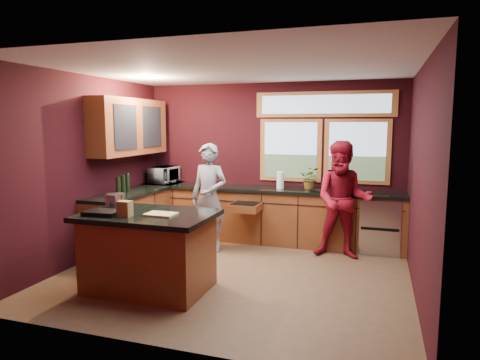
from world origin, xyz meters
The scene contains 14 objects.
floor centered at (0.00, 0.00, 0.00)m, with size 4.50×4.50×0.00m, color brown.
room_shell centered at (-0.60, 0.32, 1.80)m, with size 4.52×4.02×2.71m.
back_counter centered at (0.20, 1.70, 0.46)m, with size 4.50×0.64×0.93m.
left_counter centered at (-1.95, 0.85, 0.47)m, with size 0.64×2.30×0.93m.
island centered at (-0.80, -0.82, 0.48)m, with size 1.55×1.05×0.95m.
person_grey centered at (-0.72, 0.91, 0.85)m, with size 0.62×0.41×1.70m, color slate.
person_red centered at (1.31, 1.19, 0.88)m, with size 0.85×0.66×1.75m, color maroon.
microwave centered at (-1.92, 1.70, 1.08)m, with size 0.53×0.36×0.30m, color #999999.
potted_plant centered at (0.74, 1.75, 1.11)m, with size 0.33×0.29×0.37m, color #999999.
paper_towel centered at (0.24, 1.70, 1.07)m, with size 0.12×0.12×0.28m, color white.
cutting_board centered at (-0.60, -0.87, 0.95)m, with size 0.35×0.25×0.02m, color tan.
stock_pot centered at (-1.35, -0.67, 1.03)m, with size 0.24×0.24×0.18m, color #A9A8AD.
paper_bag centered at (-0.95, -1.07, 1.03)m, with size 0.15×0.12×0.18m, color brown.
black_tray centered at (-1.25, -1.07, 0.97)m, with size 0.40×0.28×0.05m, color black.
Camera 1 is at (1.78, -5.23, 2.00)m, focal length 32.00 mm.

